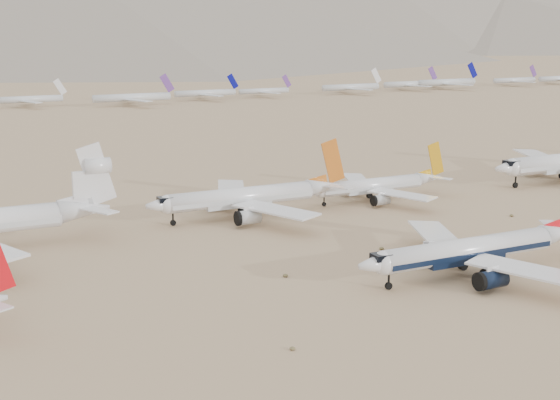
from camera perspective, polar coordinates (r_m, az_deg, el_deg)
name	(u,v)px	position (r m, az deg, el deg)	size (l,w,h in m)	color
ground	(471,276)	(146.05, 13.77, -5.41)	(7000.00, 7000.00, 0.00)	#8F7053
main_airliner	(478,249)	(146.09, 14.26, -3.50)	(48.59, 47.46, 17.15)	silver
row2_gold_tail	(377,185)	(202.67, 7.09, 1.08)	(39.65, 38.78, 14.12)	silver
row2_orange_tail	(249,197)	(183.80, -2.25, 0.25)	(48.35, 47.30, 17.25)	silver
distant_storage_row	(203,93)	(470.45, -5.67, 7.79)	(656.49, 59.91, 16.02)	silver
foothills	(290,10)	(1354.45, 0.75, 13.70)	(4637.50, 1395.00, 155.00)	slate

